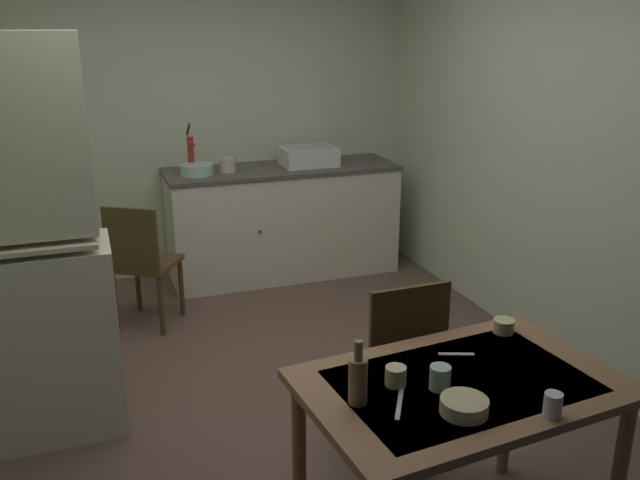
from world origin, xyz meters
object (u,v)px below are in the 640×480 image
at_px(mixing_bowl_counter, 197,169).
at_px(chair_far_side, 396,369).
at_px(sink_basin, 308,156).
at_px(serving_bowl_wide, 464,406).
at_px(chair_by_counter, 141,262).
at_px(glass_bottle, 358,379).
at_px(teacup_mint, 504,326).
at_px(hand_pump, 191,151).
at_px(dining_table, 460,405).

height_order(mixing_bowl_counter, chair_far_side, mixing_bowl_counter).
xyz_separation_m(sink_basin, serving_bowl_wide, (-0.61, -3.42, -0.19)).
relative_size(chair_by_counter, serving_bowl_wide, 5.47).
xyz_separation_m(chair_by_counter, glass_bottle, (0.52, -2.56, 0.39)).
bearing_deg(chair_by_counter, chair_far_side, -63.59).
bearing_deg(chair_far_side, chair_by_counter, 116.41).
bearing_deg(serving_bowl_wide, teacup_mint, 44.49).
distance_m(mixing_bowl_counter, chair_by_counter, 0.95).
bearing_deg(chair_far_side, teacup_mint, -41.50).
relative_size(chair_by_counter, teacup_mint, 10.02).
xyz_separation_m(hand_pump, serving_bowl_wide, (0.34, -3.47, -0.29)).
bearing_deg(sink_basin, glass_bottle, -105.91).
distance_m(chair_by_counter, teacup_mint, 2.63).
relative_size(chair_far_side, glass_bottle, 4.04).
distance_m(dining_table, serving_bowl_wide, 0.25).
relative_size(mixing_bowl_counter, glass_bottle, 1.08).
relative_size(sink_basin, mixing_bowl_counter, 1.72).
relative_size(sink_basin, chair_far_side, 0.46).
relative_size(chair_far_side, serving_bowl_wide, 5.86).
height_order(chair_by_counter, serving_bowl_wide, chair_by_counter).
distance_m(chair_far_side, chair_by_counter, 2.18).
xyz_separation_m(mixing_bowl_counter, serving_bowl_wide, (0.32, -3.37, -0.16)).
relative_size(chair_by_counter, glass_bottle, 3.77).
relative_size(dining_table, chair_by_counter, 1.37).
height_order(chair_far_side, teacup_mint, chair_far_side).
bearing_deg(chair_far_side, dining_table, -93.27).
bearing_deg(mixing_bowl_counter, teacup_mint, -74.51).
bearing_deg(sink_basin, hand_pump, 177.28).
bearing_deg(hand_pump, mixing_bowl_counter, -76.59).
xyz_separation_m(sink_basin, dining_table, (-0.51, -3.24, -0.33)).
bearing_deg(glass_bottle, sink_basin, 74.09).
bearing_deg(mixing_bowl_counter, hand_pump, 103.41).
relative_size(sink_basin, glass_bottle, 1.85).
relative_size(hand_pump, dining_table, 0.32).
bearing_deg(hand_pump, chair_far_side, -79.89).
bearing_deg(chair_far_side, sink_basin, 79.87).
bearing_deg(chair_by_counter, serving_bowl_wide, -73.14).
relative_size(sink_basin, chair_by_counter, 0.49).
xyz_separation_m(mixing_bowl_counter, glass_bottle, (0.00, -3.19, -0.09)).
distance_m(serving_bowl_wide, glass_bottle, 0.37).
distance_m(chair_by_counter, serving_bowl_wide, 2.88).
bearing_deg(chair_by_counter, teacup_mint, -59.78).
xyz_separation_m(serving_bowl_wide, glass_bottle, (-0.31, 0.18, 0.07)).
xyz_separation_m(chair_far_side, teacup_mint, (0.35, -0.31, 0.30)).
xyz_separation_m(sink_basin, chair_by_counter, (-1.44, -0.69, -0.51)).
bearing_deg(glass_bottle, chair_far_side, 53.11).
xyz_separation_m(sink_basin, chair_far_side, (-0.47, -2.64, -0.49)).
height_order(sink_basin, dining_table, sink_basin).
distance_m(sink_basin, chair_far_side, 2.73).
relative_size(sink_basin, dining_table, 0.36).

